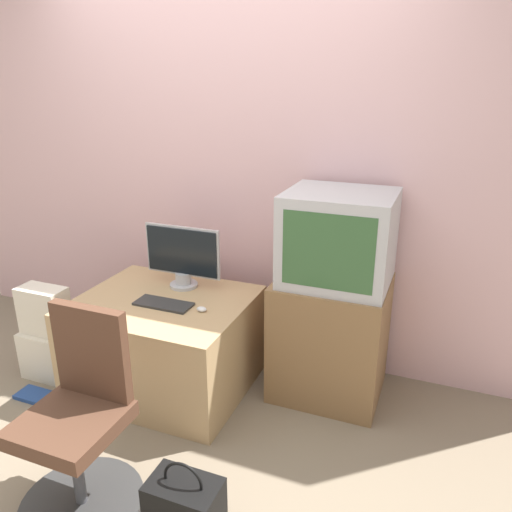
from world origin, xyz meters
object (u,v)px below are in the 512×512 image
(office_chair, at_px, (80,431))
(handbag, at_px, (185,512))
(mouse, at_px, (202,309))
(book, at_px, (35,396))
(keyboard, at_px, (164,304))
(crt_tv, at_px, (339,238))
(cardboard_box_lower, at_px, (51,353))
(main_monitor, at_px, (183,257))

(office_chair, height_order, handbag, office_chair)
(mouse, height_order, book, mouse)
(keyboard, bearing_deg, office_chair, -83.64)
(crt_tv, height_order, handbag, crt_tv)
(office_chair, bearing_deg, cardboard_box_lower, 140.15)
(crt_tv, bearing_deg, office_chair, -123.80)
(main_monitor, xyz_separation_m, cardboard_box_lower, (-0.75, -0.41, -0.61))
(mouse, distance_m, handbag, 1.06)
(keyboard, height_order, office_chair, office_chair)
(cardboard_box_lower, bearing_deg, handbag, -28.64)
(office_chair, bearing_deg, book, 148.34)
(office_chair, bearing_deg, main_monitor, 96.07)
(keyboard, distance_m, cardboard_box_lower, 0.90)
(crt_tv, height_order, cardboard_box_lower, crt_tv)
(crt_tv, bearing_deg, handbag, -103.43)
(book, bearing_deg, handbag, -21.66)
(main_monitor, height_order, mouse, main_monitor)
(keyboard, distance_m, book, 0.97)
(keyboard, height_order, cardboard_box_lower, keyboard)
(main_monitor, height_order, book, main_monitor)
(cardboard_box_lower, relative_size, book, 1.44)
(keyboard, bearing_deg, book, -152.79)
(mouse, relative_size, office_chair, 0.06)
(crt_tv, xyz_separation_m, cardboard_box_lower, (-1.69, -0.49, -0.82))
(office_chair, distance_m, handbag, 0.56)
(cardboard_box_lower, height_order, book, cardboard_box_lower)
(main_monitor, distance_m, cardboard_box_lower, 1.05)
(keyboard, distance_m, crt_tv, 1.06)
(crt_tv, height_order, book, crt_tv)
(main_monitor, xyz_separation_m, mouse, (0.27, -0.27, -0.18))
(handbag, bearing_deg, main_monitor, 118.66)
(main_monitor, relative_size, mouse, 8.56)
(crt_tv, bearing_deg, keyboard, -158.29)
(mouse, bearing_deg, book, -158.64)
(handbag, bearing_deg, book, 158.34)
(handbag, bearing_deg, crt_tv, 76.57)
(office_chair, distance_m, book, 1.00)
(crt_tv, distance_m, book, 2.01)
(cardboard_box_lower, xyz_separation_m, handbag, (1.39, -0.76, -0.00))
(crt_tv, distance_m, office_chair, 1.58)
(keyboard, distance_m, mouse, 0.24)
(keyboard, relative_size, office_chair, 0.37)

